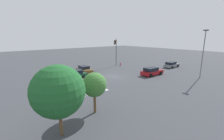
{
  "coord_description": "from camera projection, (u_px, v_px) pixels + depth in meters",
  "views": [
    {
      "loc": [
        21.42,
        -17.55,
        7.52
      ],
      "look_at": [
        0.0,
        0.0,
        1.28
      ],
      "focal_mm": 24.0,
      "sensor_mm": 36.0,
      "label": 1
    }
  ],
  "objects": [
    {
      "name": "car_0",
      "position": [
        75.0,
        75.0,
        27.21
      ],
      "size": [
        2.09,
        4.26,
        1.55
      ],
      "rotation": [
        0.0,
        0.0,
        -1.59
      ],
      "color": "#144728",
      "rests_on": "ground_plane"
    },
    {
      "name": "ground_plane",
      "position": [
        112.0,
        77.0,
        28.67
      ],
      "size": [
        142.1,
        142.1,
        0.0
      ],
      "primitive_type": "plane",
      "color": "#3D3F44"
    },
    {
      "name": "street_light_pole_a",
      "position": [
        203.0,
        50.0,
        26.78
      ],
      "size": [
        0.8,
        0.36,
        8.67
      ],
      "color": "slate",
      "rests_on": "ground_plane"
    },
    {
      "name": "car_2",
      "position": [
        171.0,
        65.0,
        37.15
      ],
      "size": [
        2.05,
        4.58,
        1.38
      ],
      "rotation": [
        0.0,
        0.0,
        1.57
      ],
      "color": "gray",
      "rests_on": "ground_plane"
    },
    {
      "name": "tree_corner_b",
      "position": [
        94.0,
        85.0,
        14.53
      ],
      "size": [
        2.41,
        2.41,
        4.13
      ],
      "color": "brown",
      "rests_on": "ground_plane"
    },
    {
      "name": "car_1",
      "position": [
        152.0,
        71.0,
        29.61
      ],
      "size": [
        2.36,
        4.91,
        1.55
      ],
      "rotation": [
        0.0,
        0.0,
        1.51
      ],
      "color": "maroon",
      "rests_on": "ground_plane"
    },
    {
      "name": "car_4",
      "position": [
        84.0,
        69.0,
        31.95
      ],
      "size": [
        4.21,
        2.09,
        1.4
      ],
      "rotation": [
        0.0,
        0.0,
        -0.01
      ],
      "color": "brown",
      "rests_on": "ground_plane"
    },
    {
      "name": "tree_corner_a",
      "position": [
        58.0,
        91.0,
        10.92
      ],
      "size": [
        3.96,
        3.96,
        5.58
      ],
      "color": "brown",
      "rests_on": "ground_plane"
    },
    {
      "name": "pedestrian",
      "position": [
        57.0,
        70.0,
        29.48
      ],
      "size": [
        0.41,
        0.41,
        1.74
      ],
      "rotation": [
        0.0,
        0.0,
        0.79
      ],
      "color": "#38383D",
      "rests_on": "ground_plane"
    },
    {
      "name": "traffic_signal_mast",
      "position": [
        116.0,
        47.0,
        36.58
      ],
      "size": [
        3.75,
        3.75,
        6.91
      ],
      "rotation": [
        0.0,
        0.0,
        -0.79
      ],
      "color": "#47474C",
      "rests_on": "ground_plane"
    },
    {
      "name": "crosswalk_markings",
      "position": [
        78.0,
        84.0,
        24.21
      ],
      "size": [
        10.84,
        4.4,
        0.01
      ],
      "rotation": [
        0.0,
        0.0,
        1.57
      ],
      "color": "silver",
      "rests_on": "ground_plane"
    },
    {
      "name": "fire_hydrant",
      "position": [
        120.0,
        64.0,
        39.18
      ],
      "size": [
        0.22,
        0.22,
        0.86
      ],
      "color": "red",
      "rests_on": "ground_plane"
    }
  ]
}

